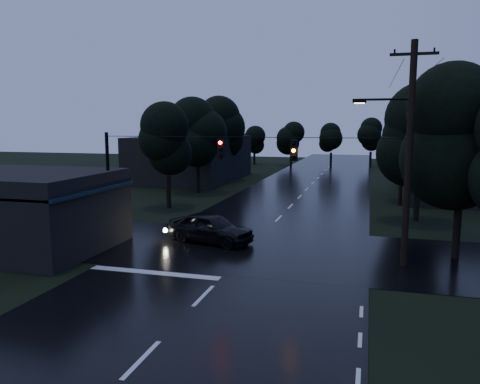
% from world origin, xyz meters
% --- Properties ---
extents(ground, '(160.00, 160.00, 0.00)m').
position_xyz_m(ground, '(0.00, 0.00, 0.00)').
color(ground, black).
rests_on(ground, ground).
extents(main_road, '(12.00, 120.00, 0.02)m').
position_xyz_m(main_road, '(0.00, 30.00, 0.00)').
color(main_road, black).
rests_on(main_road, ground).
extents(cross_street, '(60.00, 9.00, 0.02)m').
position_xyz_m(cross_street, '(0.00, 12.00, 0.00)').
color(cross_street, black).
rests_on(cross_street, ground).
extents(building_far_right, '(10.00, 14.00, 4.40)m').
position_xyz_m(building_far_right, '(14.00, 34.00, 2.20)').
color(building_far_right, black).
rests_on(building_far_right, ground).
extents(building_far_left, '(10.00, 16.00, 5.00)m').
position_xyz_m(building_far_left, '(-14.00, 40.00, 2.50)').
color(building_far_left, black).
rests_on(building_far_left, ground).
extents(utility_pole_main, '(3.50, 0.30, 10.00)m').
position_xyz_m(utility_pole_main, '(7.41, 11.00, 5.26)').
color(utility_pole_main, black).
rests_on(utility_pole_main, ground).
extents(utility_pole_far, '(2.00, 0.30, 7.50)m').
position_xyz_m(utility_pole_far, '(8.30, 28.00, 3.88)').
color(utility_pole_far, black).
rests_on(utility_pole_far, ground).
extents(anchor_pole_left, '(0.18, 0.18, 6.00)m').
position_xyz_m(anchor_pole_left, '(-7.50, 11.00, 3.00)').
color(anchor_pole_left, black).
rests_on(anchor_pole_left, ground).
extents(span_signals, '(15.00, 0.37, 1.12)m').
position_xyz_m(span_signals, '(0.56, 10.99, 5.24)').
color(span_signals, black).
rests_on(span_signals, ground).
extents(tree_corner_near, '(4.48, 4.48, 9.44)m').
position_xyz_m(tree_corner_near, '(10.00, 13.00, 5.99)').
color(tree_corner_near, black).
rests_on(tree_corner_near, ground).
extents(tree_left_a, '(3.92, 3.92, 8.26)m').
position_xyz_m(tree_left_a, '(-9.00, 22.00, 5.24)').
color(tree_left_a, black).
rests_on(tree_left_a, ground).
extents(tree_left_b, '(4.20, 4.20, 8.85)m').
position_xyz_m(tree_left_b, '(-9.60, 30.00, 5.62)').
color(tree_left_b, black).
rests_on(tree_left_b, ground).
extents(tree_left_c, '(4.48, 4.48, 9.44)m').
position_xyz_m(tree_left_c, '(-10.20, 40.00, 5.99)').
color(tree_left_c, black).
rests_on(tree_left_c, ground).
extents(tree_right_a, '(4.20, 4.20, 8.85)m').
position_xyz_m(tree_right_a, '(9.00, 22.00, 5.62)').
color(tree_right_a, black).
rests_on(tree_right_a, ground).
extents(tree_right_b, '(4.48, 4.48, 9.44)m').
position_xyz_m(tree_right_b, '(9.60, 30.00, 5.99)').
color(tree_right_b, black).
rests_on(tree_right_b, ground).
extents(tree_right_c, '(4.76, 4.76, 10.03)m').
position_xyz_m(tree_right_c, '(10.20, 40.00, 6.37)').
color(tree_right_c, black).
rests_on(tree_right_c, ground).
extents(car, '(5.13, 2.98, 1.64)m').
position_xyz_m(car, '(-2.39, 12.73, 0.82)').
color(car, black).
rests_on(car, ground).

